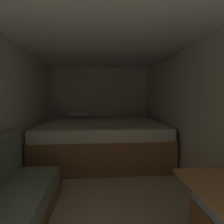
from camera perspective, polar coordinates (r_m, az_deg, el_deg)
ground_plane at (r=2.54m, az=-2.18°, el=-24.41°), size 6.89×6.89×0.00m
wall_back at (r=4.70m, az=-3.66°, el=1.71°), size 2.55×0.05×1.98m
wall_right at (r=2.61m, az=26.39°, el=-1.17°), size 0.05×4.89×1.98m
ceiling_slab at (r=2.35m, az=-2.35°, el=23.86°), size 2.55×4.89×0.05m
bed at (r=3.76m, az=-3.33°, el=-8.64°), size 2.33×1.93×0.89m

